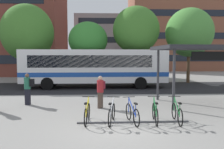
% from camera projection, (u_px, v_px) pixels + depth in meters
% --- Properties ---
extents(ground, '(200.00, 200.00, 0.00)m').
position_uv_depth(ground, '(117.00, 128.00, 8.53)').
color(ground, gray).
extents(bus_lane_asphalt, '(80.00, 7.20, 0.01)m').
position_uv_depth(bus_lane_asphalt, '(109.00, 87.00, 19.48)').
color(bus_lane_asphalt, '#232326').
rests_on(bus_lane_asphalt, ground).
extents(city_bus, '(12.06, 2.74, 3.20)m').
position_uv_depth(city_bus, '(95.00, 67.00, 19.29)').
color(city_bus, white).
rests_on(city_bus, ground).
extents(bike_rack, '(4.53, 0.13, 0.70)m').
position_uv_depth(bike_rack, '(133.00, 121.00, 9.18)').
color(bike_rack, '#47474C').
rests_on(bike_rack, ground).
extents(parked_bicycle_yellow_0, '(0.52, 1.72, 0.99)m').
position_uv_depth(parked_bicycle_yellow_0, '(87.00, 113.00, 9.16)').
color(parked_bicycle_yellow_0, black).
rests_on(parked_bicycle_yellow_0, ground).
extents(parked_bicycle_silver_1, '(0.53, 1.70, 0.99)m').
position_uv_depth(parked_bicycle_silver_1, '(112.00, 114.00, 9.11)').
color(parked_bicycle_silver_1, black).
rests_on(parked_bicycle_silver_1, ground).
extents(parked_bicycle_blue_2, '(0.53, 1.70, 0.99)m').
position_uv_depth(parked_bicycle_blue_2, '(132.00, 114.00, 9.12)').
color(parked_bicycle_blue_2, black).
rests_on(parked_bicycle_blue_2, ground).
extents(parked_bicycle_green_3, '(0.52, 1.72, 0.99)m').
position_uv_depth(parked_bicycle_green_3, '(155.00, 113.00, 9.19)').
color(parked_bicycle_green_3, black).
rests_on(parked_bicycle_green_3, ground).
extents(parked_bicycle_green_4, '(0.52, 1.72, 0.99)m').
position_uv_depth(parked_bicycle_green_4, '(177.00, 113.00, 9.20)').
color(parked_bicycle_green_4, black).
rests_on(parked_bicycle_green_4, ground).
extents(transit_shelter, '(5.51, 3.73, 3.24)m').
position_uv_depth(transit_shelter, '(205.00, 50.00, 12.66)').
color(transit_shelter, '#38383D').
rests_on(transit_shelter, ground).
extents(commuter_black_pack_1, '(0.54, 0.37, 1.74)m').
position_uv_depth(commuter_black_pack_1, '(28.00, 87.00, 12.50)').
color(commuter_black_pack_1, black).
rests_on(commuter_black_pack_1, ground).
extents(commuter_maroon_pack_2, '(0.49, 0.60, 1.67)m').
position_uv_depth(commuter_maroon_pack_2, '(101.00, 90.00, 11.77)').
color(commuter_maroon_pack_2, '#47382D').
rests_on(commuter_maroon_pack_2, ground).
extents(street_tree_0, '(5.05, 5.05, 7.70)m').
position_uv_depth(street_tree_0, '(28.00, 33.00, 22.21)').
color(street_tree_0, brown).
rests_on(street_tree_0, ground).
extents(street_tree_1, '(4.64, 4.64, 7.39)m').
position_uv_depth(street_tree_1, '(189.00, 33.00, 22.52)').
color(street_tree_1, brown).
rests_on(street_tree_1, ground).
extents(street_tree_2, '(3.82, 3.82, 6.02)m').
position_uv_depth(street_tree_2, '(88.00, 40.00, 22.31)').
color(street_tree_2, brown).
rests_on(street_tree_2, ground).
extents(street_tree_3, '(4.60, 4.60, 7.57)m').
position_uv_depth(street_tree_3, '(136.00, 30.00, 22.54)').
color(street_tree_3, brown).
rests_on(street_tree_3, ground).
extents(building_right_wing, '(18.13, 10.31, 19.13)m').
position_uv_depth(building_right_wing, '(178.00, 20.00, 43.68)').
color(building_right_wing, brown).
rests_on(building_right_wing, ground).
extents(building_centre_block, '(14.33, 12.05, 10.80)m').
position_uv_depth(building_centre_block, '(110.00, 43.00, 49.91)').
color(building_centre_block, gray).
rests_on(building_centre_block, ground).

